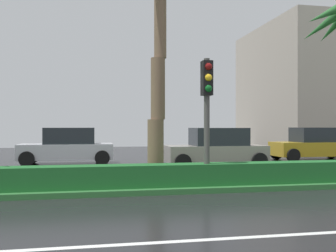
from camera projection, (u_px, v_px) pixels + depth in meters
name	position (u px, v px, depth m)	size (l,w,h in m)	color
ground_plane	(46.00, 184.00, 12.41)	(90.00, 42.00, 0.10)	black
median_strip	(42.00, 185.00, 11.43)	(85.50, 4.00, 0.15)	#2D6B33
median_hedge	(35.00, 178.00, 10.06)	(76.50, 0.70, 0.60)	#1E6028
traffic_signal_median_right	(207.00, 98.00, 10.82)	(0.28, 0.43, 3.53)	#4C4C47
car_in_traffic_second	(67.00, 147.00, 18.44)	(4.30, 2.02, 1.72)	silver
car_in_traffic_third	(216.00, 148.00, 16.93)	(4.30, 2.02, 1.72)	gray
car_in_traffic_fourth	(314.00, 144.00, 20.56)	(4.30, 2.02, 1.72)	#B28C1E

